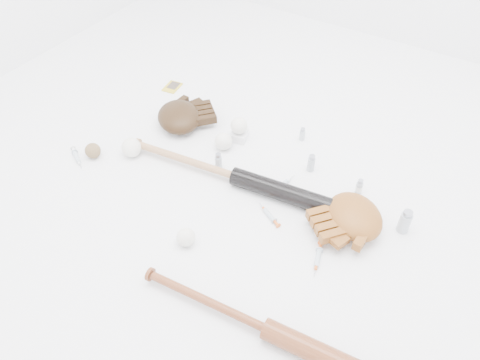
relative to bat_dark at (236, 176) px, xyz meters
The scene contains 20 objects.
bat_dark is the anchor object (origin of this frame).
bat_wood 0.66m from the bat_dark, 49.37° to the right, with size 0.91×0.07×0.07m, color brown, non-canonical shape.
glove_dark 0.45m from the bat_dark, 156.77° to the left, with size 0.27×0.27×0.10m, color black, non-canonical shape.
glove_tan 0.48m from the bat_dark, ahead, with size 0.28×0.28×0.10m, color brown, non-canonical shape.
trading_card 0.75m from the bat_dark, 147.56° to the left, with size 0.07×0.10×0.01m, color gold.
pedestal 0.27m from the bat_dark, 119.10° to the left, with size 0.07×0.07×0.04m, color white.
baseball_on_pedestal 0.28m from the bat_dark, 119.10° to the left, with size 0.07×0.07×0.07m, color white.
baseball_left 0.47m from the bat_dark, 169.00° to the right, with size 0.08×0.08×0.08m, color white.
baseball_upper 0.22m from the bat_dark, 135.92° to the left, with size 0.08×0.08×0.08m, color white.
baseball_mid 0.35m from the bat_dark, 87.99° to the right, with size 0.07×0.07×0.07m, color white.
baseball_aged 0.62m from the bat_dark, 162.77° to the right, with size 0.07×0.07×0.07m, color brown.
syringe_0 0.69m from the bat_dark, 160.15° to the right, with size 0.16×0.03×0.02m, color #ADBCC6, non-canonical shape.
syringe_1 0.22m from the bat_dark, 22.38° to the right, with size 0.15×0.03×0.02m, color #ADBCC6, non-canonical shape.
syringe_2 0.19m from the bat_dark, 23.59° to the left, with size 0.17×0.03×0.02m, color #ADBCC6, non-canonical shape.
syringe_3 0.47m from the bat_dark, 20.59° to the right, with size 0.16×0.03×0.02m, color #ADBCC6, non-canonical shape.
vial_0 0.49m from the bat_dark, 25.61° to the left, with size 0.03×0.03×0.07m, color #AAB3BB.
vial_1 0.40m from the bat_dark, 74.75° to the left, with size 0.02×0.02×0.06m, color #AAB3BB.
vial_2 0.32m from the bat_dark, 45.72° to the left, with size 0.03×0.03×0.08m, color #AAB3BB.
vial_3 0.66m from the bat_dark, 10.29° to the left, with size 0.04×0.04×0.10m, color #AAB3BB.
vial_4 0.11m from the bat_dark, 160.13° to the left, with size 0.03×0.03×0.07m, color #AAB3BB.
Camera 1 is at (0.66, -1.06, 1.34)m, focal length 35.00 mm.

